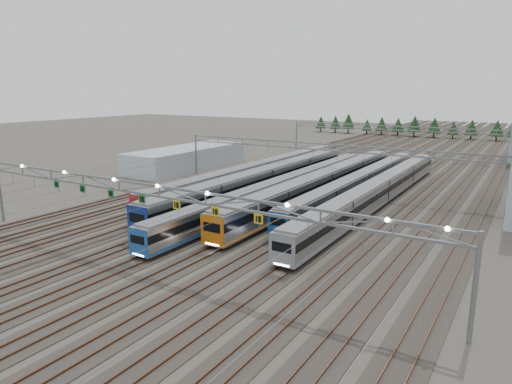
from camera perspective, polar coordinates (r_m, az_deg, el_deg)
The scene contains 13 objects.
ground at distance 46.91m, azimuth -11.58°, elevation -8.67°, with size 400.00×400.00×0.00m, color #47423A.
track_bed at distance 135.84m, azimuth 18.63°, elevation 5.59°, with size 54.00×260.00×5.42m.
train_a at distance 82.27m, azimuth 0.72°, elevation 2.48°, with size 3.03×60.45×3.96m.
train_b at distance 74.32m, azimuth 1.03°, elevation 1.44°, with size 3.18×56.02×4.15m.
train_c at distance 70.88m, azimuth 3.50°, elevation 0.54°, with size 2.60×61.52×3.38m.
train_d at distance 73.14m, azimuth 8.39°, elevation 1.03°, with size 3.02×58.59×3.94m.
train_e at distance 76.14m, azimuth 12.97°, elevation 1.12°, with size 2.66×55.88×3.45m.
train_f at distance 70.36m, azimuth 15.17°, elevation 0.14°, with size 2.82×61.20×3.67m.
gantry_near at distance 44.79m, azimuth -12.13°, elevation -0.22°, with size 56.36×0.61×8.08m.
gantry_mid at distance 78.39m, azimuth 8.61°, elevation 4.90°, with size 56.36×0.36×8.00m.
gantry_far at distance 120.85m, azimuth 17.13°, elevation 7.21°, with size 56.36×0.36×8.00m.
west_shed at distance 100.77m, azimuth -8.61°, elevation 4.25°, with size 10.00×30.00×4.46m, color #ADC4CE.
treeline at distance 173.88m, azimuth 21.42°, elevation 7.72°, with size 93.80×5.60×7.02m.
Camera 1 is at (30.35, -31.50, 16.95)m, focal length 32.00 mm.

